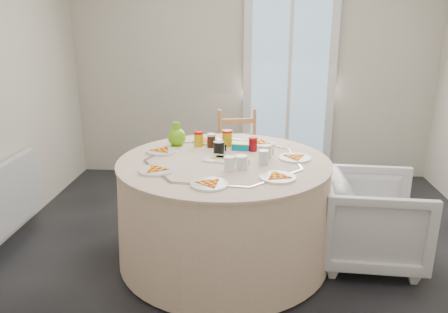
# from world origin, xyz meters

# --- Properties ---
(floor) EXTENTS (4.00, 4.00, 0.00)m
(floor) POSITION_xyz_m (0.00, 0.00, 0.00)
(floor) COLOR black
(floor) RESTS_ON ground
(wall_back) EXTENTS (4.00, 0.02, 2.60)m
(wall_back) POSITION_xyz_m (0.00, 2.00, 1.30)
(wall_back) COLOR #BCB5A3
(wall_back) RESTS_ON floor
(glass_door) EXTENTS (1.00, 0.08, 2.10)m
(glass_door) POSITION_xyz_m (0.40, 1.95, 1.05)
(glass_door) COLOR silver
(glass_door) RESTS_ON floor
(radiator) EXTENTS (0.07, 1.00, 0.55)m
(radiator) POSITION_xyz_m (-1.94, 0.20, 0.38)
(radiator) COLOR silver
(radiator) RESTS_ON floor
(table) EXTENTS (1.58, 1.58, 0.80)m
(table) POSITION_xyz_m (-0.19, 0.08, 0.38)
(table) COLOR beige
(table) RESTS_ON floor
(wooden_chair) EXTENTS (0.47, 0.45, 0.90)m
(wooden_chair) POSITION_xyz_m (-0.11, 1.16, 0.47)
(wooden_chair) COLOR tan
(wooden_chair) RESTS_ON floor
(armchair) EXTENTS (0.71, 0.75, 0.73)m
(armchair) POSITION_xyz_m (0.90, 0.09, 0.39)
(armchair) COLOR silver
(armchair) RESTS_ON floor
(place_settings) EXTENTS (1.65, 1.65, 0.02)m
(place_settings) POSITION_xyz_m (-0.19, 0.08, 0.77)
(place_settings) COLOR white
(place_settings) RESTS_ON table
(jar_cluster) EXTENTS (0.52, 0.30, 0.14)m
(jar_cluster) POSITION_xyz_m (-0.21, 0.38, 0.82)
(jar_cluster) COLOR #926C12
(jar_cluster) RESTS_ON table
(butter_tub) EXTENTS (0.15, 0.12, 0.06)m
(butter_tub) POSITION_xyz_m (-0.08, 0.36, 0.79)
(butter_tub) COLOR #0080A8
(butter_tub) RESTS_ON table
(green_pitcher) EXTENTS (0.17, 0.17, 0.19)m
(green_pitcher) POSITION_xyz_m (-0.59, 0.43, 0.87)
(green_pitcher) COLOR #69B712
(green_pitcher) RESTS_ON table
(cheese_platter) EXTENTS (0.32, 0.25, 0.04)m
(cheese_platter) POSITION_xyz_m (-0.18, 0.08, 0.77)
(cheese_platter) COLOR white
(cheese_platter) RESTS_ON table
(mugs_glasses) EXTENTS (0.63, 0.63, 0.11)m
(mugs_glasses) POSITION_xyz_m (-0.06, 0.12, 0.81)
(mugs_glasses) COLOR gray
(mugs_glasses) RESTS_ON table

